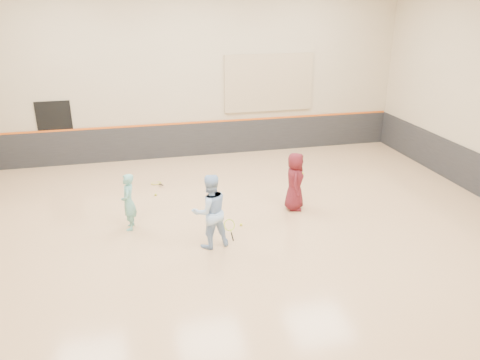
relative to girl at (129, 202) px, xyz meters
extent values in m
cube|color=tan|center=(2.28, -0.70, -0.81)|extent=(15.00, 12.00, 0.20)
cube|color=#C3B08E|center=(2.28, 5.31, 2.29)|extent=(15.00, 0.02, 6.00)
cube|color=#C3B08E|center=(2.28, -6.71, 2.29)|extent=(15.00, 0.02, 6.00)
cube|color=#232326|center=(2.28, 5.27, -0.11)|extent=(14.90, 0.04, 1.20)
cube|color=#D85914|center=(2.28, 5.26, 0.51)|extent=(14.90, 0.03, 0.06)
cube|color=tan|center=(5.08, 5.25, 1.79)|extent=(3.20, 0.08, 2.00)
cube|color=black|center=(-2.22, 5.28, 0.39)|extent=(1.10, 0.05, 2.20)
imported|color=#67B3AB|center=(0.00, 0.00, 0.00)|extent=(0.39, 0.55, 1.42)
imported|color=#9ABFEF|center=(1.78, -1.31, 0.16)|extent=(0.96, 0.81, 1.75)
imported|color=#57141D|center=(4.31, 0.17, 0.08)|extent=(0.71, 0.89, 1.58)
sphere|color=yellow|center=(2.68, -0.50, -0.68)|extent=(0.07, 0.07, 0.07)
sphere|color=#CFD832|center=(4.47, 0.07, 0.32)|extent=(0.07, 0.07, 0.07)
sphere|color=gold|center=(0.73, 1.91, -0.68)|extent=(0.07, 0.07, 0.07)
camera|label=1|loc=(0.23, -10.67, 4.64)|focal=35.00mm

